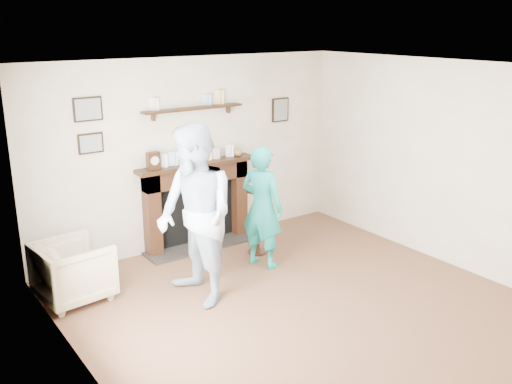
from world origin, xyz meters
TOP-DOWN VIEW (x-y plane):
  - ground at (0.00, 0.00)m, footprint 5.00×5.00m
  - room_shell at (-0.00, 0.69)m, footprint 4.54×5.02m
  - armchair at (-1.90, 1.77)m, footprint 0.81×0.79m
  - man at (-0.82, 0.97)m, footprint 0.74×0.95m
  - woman at (0.30, 1.33)m, footprint 0.55×0.65m
  - pedestal_table at (0.48, 1.68)m, footprint 0.31×0.31m

SIDE VIEW (x-z plane):
  - ground at x=0.00m, z-range 0.00..0.00m
  - armchair at x=-1.90m, z-range -0.33..0.33m
  - man at x=-0.82m, z-range -0.97..0.97m
  - woman at x=0.30m, z-range -0.76..0.76m
  - pedestal_table at x=0.48m, z-range 0.11..1.11m
  - room_shell at x=0.00m, z-range 0.36..2.88m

